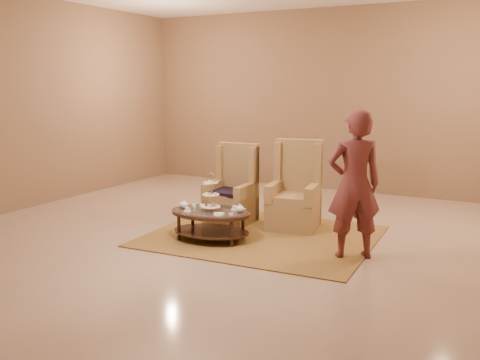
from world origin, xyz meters
The scene contains 9 objects.
ground centered at (0.00, 0.00, 0.00)m, with size 8.00×8.00×0.00m, color tan.
ceiling centered at (0.00, 0.00, 0.00)m, with size 8.00×8.00×0.02m, color silver.
wall_back centered at (0.00, 4.00, 1.75)m, with size 8.00×0.04×3.50m, color #846448.
wall_left centered at (-4.00, 0.00, 1.75)m, with size 0.04×8.00×3.50m, color #846448.
rug centered at (0.24, 0.34, 0.01)m, with size 3.07×2.60×0.02m.
tea_table centered at (-0.28, -0.15, 0.33)m, with size 1.17×0.86×0.92m.
armchair_left centered at (-0.48, 0.83, 0.40)m, with size 0.66×0.68×1.19m.
armchair_right centered at (0.45, 1.01, 0.43)m, with size 0.78×0.80×1.27m.
person centered at (1.58, 0.04, 0.89)m, with size 0.78×0.72×1.79m.
Camera 1 is at (3.29, -6.06, 2.07)m, focal length 40.00 mm.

